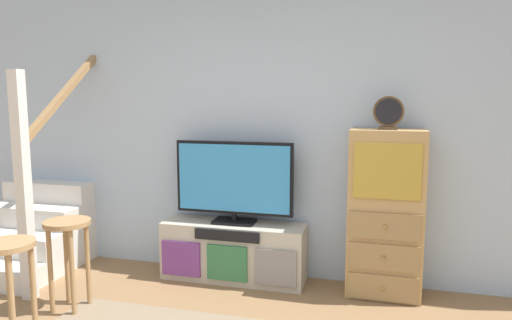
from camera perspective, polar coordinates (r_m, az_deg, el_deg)
The scene contains 8 objects.
back_wall at distance 4.14m, azimuth 2.26°, elevation 4.31°, with size 6.40×0.12×2.70m, color #A8BCD1.
media_console at distance 4.17m, azimuth -2.75°, elevation -11.07°, with size 1.25×0.38×0.50m.
television at distance 4.04m, azimuth -2.70°, elevation -2.46°, with size 1.04×0.22×0.71m.
side_cabinet at distance 3.89m, azimuth 15.46°, elevation -6.35°, with size 0.58×0.38×1.34m.
desk_clock at distance 3.76m, azimuth 15.83°, elevation 5.55°, with size 0.23×0.08×0.26m.
staircase at distance 5.06m, azimuth -24.25°, elevation -6.99°, with size 1.00×1.36×2.20m.
bar_stool_near at distance 3.43m, azimuth -27.91°, elevation -11.61°, with size 0.34×0.34×0.69m.
bar_stool_far at distance 3.81m, azimuth -21.92°, elevation -9.38°, with size 0.34×0.34×0.69m.
Camera 1 is at (0.91, -1.57, 1.60)m, focal length 32.83 mm.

